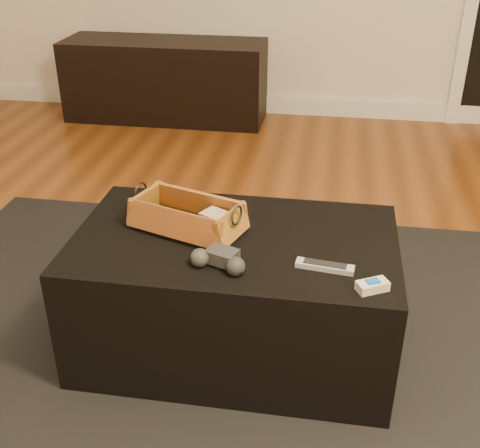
# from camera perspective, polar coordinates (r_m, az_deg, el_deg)

# --- Properties ---
(floor) EXTENTS (5.00, 5.50, 0.01)m
(floor) POSITION_cam_1_polar(r_m,az_deg,el_deg) (1.96, 5.10, -15.61)
(floor) COLOR brown
(floor) RESTS_ON ground
(baseboard) EXTENTS (5.00, 0.04, 0.12)m
(baseboard) POSITION_cam_1_polar(r_m,az_deg,el_deg) (4.34, 8.18, 10.91)
(baseboard) COLOR white
(baseboard) RESTS_ON floor
(media_cabinet) EXTENTS (1.34, 0.45, 0.53)m
(media_cabinet) POSITION_cam_1_polar(r_m,az_deg,el_deg) (4.23, -7.07, 13.38)
(media_cabinet) COLOR black
(media_cabinet) RESTS_ON floor
(area_rug) EXTENTS (2.60, 2.00, 0.01)m
(area_rug) POSITION_cam_1_polar(r_m,az_deg,el_deg) (2.06, -0.70, -12.29)
(area_rug) COLOR black
(area_rug) RESTS_ON floor
(ottoman) EXTENTS (1.00, 0.60, 0.42)m
(ottoman) POSITION_cam_1_polar(r_m,az_deg,el_deg) (1.97, -0.48, -6.59)
(ottoman) COLOR black
(ottoman) RESTS_ON area_rug
(tv_remote) EXTENTS (0.19, 0.08, 0.02)m
(tv_remote) POSITION_cam_1_polar(r_m,az_deg,el_deg) (1.90, -5.65, 0.06)
(tv_remote) COLOR black
(tv_remote) RESTS_ON wicker_basket
(cloth_bundle) EXTENTS (0.12, 0.11, 0.05)m
(cloth_bundle) POSITION_cam_1_polar(r_m,az_deg,el_deg) (1.87, -2.15, 0.26)
(cloth_bundle) COLOR #CBAC8D
(cloth_bundle) RESTS_ON wicker_basket
(wicker_basket) EXTENTS (0.39, 0.29, 0.12)m
(wicker_basket) POSITION_cam_1_polar(r_m,az_deg,el_deg) (1.89, -5.00, 0.62)
(wicker_basket) COLOR brown
(wicker_basket) RESTS_ON ottoman
(game_controller) EXTENTS (0.17, 0.12, 0.05)m
(game_controller) POSITION_cam_1_polar(r_m,az_deg,el_deg) (1.70, -1.97, -3.40)
(game_controller) COLOR #2B2B2D
(game_controller) RESTS_ON ottoman
(silver_remote) EXTENTS (0.17, 0.06, 0.02)m
(silver_remote) POSITION_cam_1_polar(r_m,az_deg,el_deg) (1.72, 8.05, -3.98)
(silver_remote) COLOR #BABDC2
(silver_remote) RESTS_ON ottoman
(cream_gadget) EXTENTS (0.09, 0.08, 0.03)m
(cream_gadget) POSITION_cam_1_polar(r_m,az_deg,el_deg) (1.65, 12.44, -5.74)
(cream_gadget) COLOR beige
(cream_gadget) RESTS_ON ottoman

